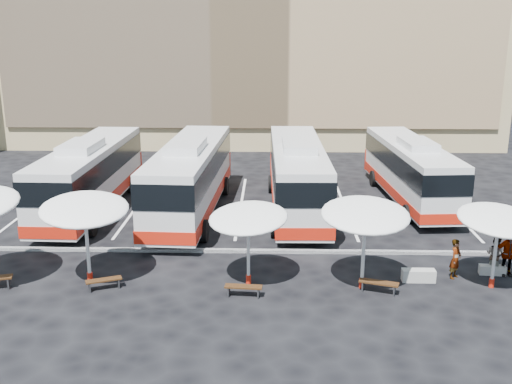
{
  "coord_description": "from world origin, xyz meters",
  "views": [
    {
      "loc": [
        1.72,
        -25.29,
        10.19
      ],
      "look_at": [
        1.0,
        3.0,
        2.2
      ],
      "focal_mm": 42.0,
      "sensor_mm": 36.0,
      "label": 1
    }
  ],
  "objects_px": {
    "conc_bench_1": "(492,270)",
    "sunshade_1": "(84,210)",
    "wood_bench_3": "(379,284)",
    "passenger_1": "(495,255)",
    "bus_2": "(297,174)",
    "sunshade_2": "(248,218)",
    "sunshade_3": "(365,215)",
    "wood_bench_2": "(243,288)",
    "sunshade_4": "(499,220)",
    "conc_bench_0": "(418,275)",
    "bus_0": "(90,174)",
    "wood_bench_1": "(104,282)",
    "passenger_2": "(508,254)",
    "bus_1": "(191,175)",
    "passenger_0": "(456,259)",
    "bus_3": "(410,169)"
  },
  "relations": [
    {
      "from": "bus_2",
      "to": "bus_3",
      "type": "bearing_deg",
      "value": 15.94
    },
    {
      "from": "passenger_1",
      "to": "passenger_2",
      "type": "relative_size",
      "value": 0.84
    },
    {
      "from": "passenger_2",
      "to": "conc_bench_0",
      "type": "bearing_deg",
      "value": -169.63
    },
    {
      "from": "bus_0",
      "to": "passenger_0",
      "type": "height_order",
      "value": "bus_0"
    },
    {
      "from": "sunshade_1",
      "to": "sunshade_3",
      "type": "xyz_separation_m",
      "value": [
        11.02,
        -0.3,
        -0.04
      ]
    },
    {
      "from": "bus_2",
      "to": "sunshade_4",
      "type": "relative_size",
      "value": 3.31
    },
    {
      "from": "wood_bench_3",
      "to": "passenger_2",
      "type": "bearing_deg",
      "value": 18.26
    },
    {
      "from": "sunshade_3",
      "to": "wood_bench_3",
      "type": "height_order",
      "value": "sunshade_3"
    },
    {
      "from": "bus_0",
      "to": "sunshade_3",
      "type": "xyz_separation_m",
      "value": [
        13.75,
        -10.03,
        0.96
      ]
    },
    {
      "from": "bus_1",
      "to": "sunshade_2",
      "type": "bearing_deg",
      "value": -66.42
    },
    {
      "from": "bus_0",
      "to": "passenger_2",
      "type": "distance_m",
      "value": 21.78
    },
    {
      "from": "wood_bench_1",
      "to": "passenger_2",
      "type": "bearing_deg",
      "value": 6.23
    },
    {
      "from": "passenger_0",
      "to": "passenger_2",
      "type": "distance_m",
      "value": 2.26
    },
    {
      "from": "wood_bench_2",
      "to": "passenger_0",
      "type": "xyz_separation_m",
      "value": [
        8.67,
        1.99,
        0.5
      ]
    },
    {
      "from": "sunshade_1",
      "to": "passenger_2",
      "type": "xyz_separation_m",
      "value": [
        17.23,
        1.11,
        -2.14
      ]
    },
    {
      "from": "bus_3",
      "to": "sunshade_4",
      "type": "height_order",
      "value": "bus_3"
    },
    {
      "from": "sunshade_1",
      "to": "wood_bench_2",
      "type": "xyz_separation_m",
      "value": [
        6.33,
        -1.2,
        -2.76
      ]
    },
    {
      "from": "bus_2",
      "to": "conc_bench_0",
      "type": "height_order",
      "value": "bus_2"
    },
    {
      "from": "sunshade_4",
      "to": "wood_bench_3",
      "type": "xyz_separation_m",
      "value": [
        -4.61,
        -0.63,
        -2.47
      ]
    },
    {
      "from": "sunshade_2",
      "to": "passenger_1",
      "type": "height_order",
      "value": "sunshade_2"
    },
    {
      "from": "conc_bench_1",
      "to": "sunshade_1",
      "type": "bearing_deg",
      "value": -175.98
    },
    {
      "from": "wood_bench_1",
      "to": "wood_bench_2",
      "type": "relative_size",
      "value": 0.97
    },
    {
      "from": "conc_bench_0",
      "to": "conc_bench_1",
      "type": "xyz_separation_m",
      "value": [
        3.27,
        0.77,
        -0.05
      ]
    },
    {
      "from": "bus_0",
      "to": "wood_bench_1",
      "type": "relative_size",
      "value": 9.07
    },
    {
      "from": "conc_bench_1",
      "to": "bus_0",
      "type": "bearing_deg",
      "value": 156.25
    },
    {
      "from": "sunshade_1",
      "to": "passenger_0",
      "type": "relative_size",
      "value": 2.7
    },
    {
      "from": "wood_bench_1",
      "to": "passenger_1",
      "type": "relative_size",
      "value": 0.89
    },
    {
      "from": "sunshade_2",
      "to": "passenger_2",
      "type": "height_order",
      "value": "sunshade_2"
    },
    {
      "from": "sunshade_4",
      "to": "wood_bench_3",
      "type": "relative_size",
      "value": 2.52
    },
    {
      "from": "sunshade_3",
      "to": "wood_bench_1",
      "type": "bearing_deg",
      "value": -177.85
    },
    {
      "from": "sunshade_4",
      "to": "passenger_2",
      "type": "distance_m",
      "value": 2.44
    },
    {
      "from": "sunshade_2",
      "to": "sunshade_3",
      "type": "distance_m",
      "value": 4.55
    },
    {
      "from": "passenger_2",
      "to": "bus_2",
      "type": "bearing_deg",
      "value": 133.44
    },
    {
      "from": "sunshade_4",
      "to": "wood_bench_3",
      "type": "bearing_deg",
      "value": -172.19
    },
    {
      "from": "passenger_0",
      "to": "passenger_2",
      "type": "relative_size",
      "value": 0.88
    },
    {
      "from": "bus_0",
      "to": "sunshade_3",
      "type": "height_order",
      "value": "bus_0"
    },
    {
      "from": "bus_2",
      "to": "passenger_2",
      "type": "xyz_separation_m",
      "value": [
        8.4,
        -8.81,
        -1.17
      ]
    },
    {
      "from": "sunshade_3",
      "to": "bus_0",
      "type": "bearing_deg",
      "value": 143.91
    },
    {
      "from": "sunshade_3",
      "to": "sunshade_4",
      "type": "bearing_deg",
      "value": 2.12
    },
    {
      "from": "sunshade_3",
      "to": "wood_bench_1",
      "type": "distance_m",
      "value": 10.62
    },
    {
      "from": "bus_2",
      "to": "sunshade_2",
      "type": "xyz_separation_m",
      "value": [
        -2.35,
        -9.92,
        0.67
      ]
    },
    {
      "from": "wood_bench_2",
      "to": "sunshade_1",
      "type": "bearing_deg",
      "value": 169.25
    },
    {
      "from": "sunshade_2",
      "to": "passenger_1",
      "type": "relative_size",
      "value": 2.59
    },
    {
      "from": "conc_bench_1",
      "to": "wood_bench_3",
      "type": "bearing_deg",
      "value": -159.38
    },
    {
      "from": "sunshade_1",
      "to": "sunshade_3",
      "type": "relative_size",
      "value": 1.26
    },
    {
      "from": "sunshade_4",
      "to": "passenger_2",
      "type": "bearing_deg",
      "value": 50.47
    },
    {
      "from": "bus_2",
      "to": "passenger_1",
      "type": "xyz_separation_m",
      "value": [
        8.0,
        -8.57,
        -1.32
      ]
    },
    {
      "from": "sunshade_3",
      "to": "wood_bench_2",
      "type": "xyz_separation_m",
      "value": [
        -4.69,
        -0.9,
        -2.72
      ]
    },
    {
      "from": "wood_bench_3",
      "to": "passenger_1",
      "type": "distance_m",
      "value": 5.64
    },
    {
      "from": "bus_2",
      "to": "wood_bench_3",
      "type": "relative_size",
      "value": 8.35
    }
  ]
}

